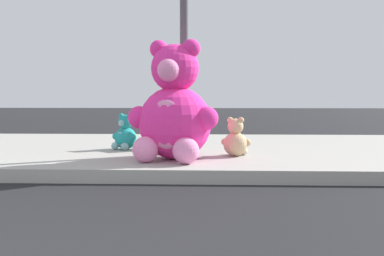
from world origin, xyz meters
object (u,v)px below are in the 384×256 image
at_px(plush_pink_large, 174,112).
at_px(plush_teal, 125,135).
at_px(sign_pole, 184,25).
at_px(plush_lime, 162,133).
at_px(plush_tan, 236,140).

bearing_deg(plush_pink_large, plush_teal, 127.22).
height_order(sign_pole, plush_lime, sign_pole).
bearing_deg(plush_teal, plush_pink_large, -52.78).
xyz_separation_m(plush_pink_large, plush_lime, (-0.26, 1.07, -0.35)).
bearing_deg(plush_lime, plush_pink_large, -76.56).
bearing_deg(plush_lime, plush_tan, -34.95).
xyz_separation_m(plush_tan, plush_lime, (-1.02, 0.71, 0.03)).
bearing_deg(plush_tan, plush_teal, 156.17).
distance_m(plush_tan, plush_teal, 1.70).
distance_m(sign_pole, plush_tan, 1.66).
relative_size(sign_pole, plush_pink_large, 2.21).
bearing_deg(plush_lime, plush_teal, -177.28).
bearing_deg(plush_lime, sign_pole, -54.09).
bearing_deg(plush_tan, sign_pole, 160.68).
height_order(sign_pole, plush_tan, sign_pole).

